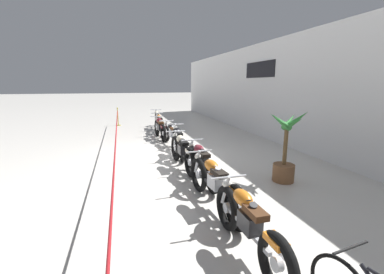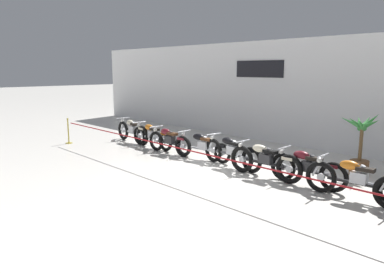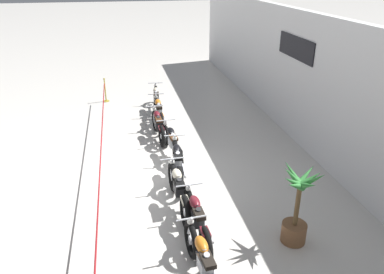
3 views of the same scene
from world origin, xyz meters
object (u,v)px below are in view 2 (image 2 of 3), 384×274
object	(u,v)px
motorcycle_maroon_2	(169,141)
motorcycle_black_4	(231,152)
motorcycle_cream_5	(264,161)
potted_palm_left_of_row	(360,147)
stanchion_far_left	(147,144)
motorcycle_orange_7	(356,180)
motorcycle_orange_1	(152,136)
motorcycle_maroon_6	(307,168)
motorcycle_black_3	(202,146)
motorcycle_cream_0	(133,131)

from	to	relation	value
motorcycle_maroon_2	motorcycle_black_4	xyz separation A→B (m)	(2.80, 0.22, 0.01)
motorcycle_cream_5	potted_palm_left_of_row	size ratio (longest dim) A/B	1.28
potted_palm_left_of_row	stanchion_far_left	size ratio (longest dim) A/B	0.13
motorcycle_orange_7	motorcycle_orange_1	bearing A→B (deg)	179.25
motorcycle_black_4	motorcycle_maroon_6	distance (m)	2.62
motorcycle_black_3	stanchion_far_left	size ratio (longest dim) A/B	0.17
stanchion_far_left	motorcycle_cream_0	bearing A→B (deg)	151.87
motorcycle_cream_5	stanchion_far_left	bearing A→B (deg)	-148.66
motorcycle_orange_1	motorcycle_orange_7	bearing A→B (deg)	-0.75
motorcycle_cream_0	motorcycle_orange_1	size ratio (longest dim) A/B	1.02
motorcycle_orange_1	motorcycle_cream_5	bearing A→B (deg)	-1.58
motorcycle_cream_5	motorcycle_orange_1	bearing A→B (deg)	178.42
motorcycle_maroon_6	motorcycle_black_3	bearing A→B (deg)	179.12
motorcycle_orange_1	motorcycle_maroon_2	xyz separation A→B (m)	(1.25, -0.17, -0.00)
potted_palm_left_of_row	motorcycle_cream_5	bearing A→B (deg)	-127.68
motorcycle_maroon_6	potted_palm_left_of_row	distance (m)	2.12
motorcycle_black_4	motorcycle_cream_5	xyz separation A→B (m)	(1.40, -0.20, 0.00)
motorcycle_orange_1	motorcycle_maroon_6	xyz separation A→B (m)	(6.66, 0.05, 0.01)
motorcycle_cream_5	motorcycle_maroon_6	size ratio (longest dim) A/B	1.09
potted_palm_left_of_row	motorcycle_maroon_6	bearing A→B (deg)	-103.83
motorcycle_orange_7	motorcycle_black_4	bearing A→B (deg)	177.72
motorcycle_maroon_6	motorcycle_orange_7	xyz separation A→B (m)	(1.36, -0.15, 0.01)
motorcycle_orange_1	motorcycle_maroon_2	size ratio (longest dim) A/B	1.11
motorcycle_cream_0	potted_palm_left_of_row	distance (m)	8.83
motorcycle_black_3	motorcycle_black_4	xyz separation A→B (m)	(1.35, -0.05, 0.03)
potted_palm_left_of_row	motorcycle_orange_1	bearing A→B (deg)	-163.88
motorcycle_maroon_2	motorcycle_orange_7	distance (m)	6.77
potted_palm_left_of_row	motorcycle_black_4	bearing A→B (deg)	-147.09
potted_palm_left_of_row	stanchion_far_left	distance (m)	6.24
motorcycle_black_4	motorcycle_orange_7	world-z (taller)	motorcycle_orange_7
motorcycle_black_3	motorcycle_cream_5	world-z (taller)	motorcycle_cream_5
motorcycle_orange_1	motorcycle_black_3	distance (m)	2.69
potted_palm_left_of_row	stanchion_far_left	xyz separation A→B (m)	(-4.74, -4.06, -0.08)
motorcycle_maroon_2	motorcycle_cream_5	xyz separation A→B (m)	(4.20, 0.02, 0.01)
motorcycle_maroon_2	motorcycle_black_4	world-z (taller)	motorcycle_black_4
motorcycle_black_4	potted_palm_left_of_row	distance (m)	3.73
motorcycle_cream_0	motorcycle_orange_1	bearing A→B (deg)	-2.83
motorcycle_cream_5	potted_palm_left_of_row	bearing A→B (deg)	52.32
motorcycle_cream_0	motorcycle_orange_7	world-z (taller)	motorcycle_cream_0
motorcycle_maroon_2	potted_palm_left_of_row	xyz separation A→B (m)	(5.91, 2.24, 0.37)
motorcycle_black_3	motorcycle_orange_7	bearing A→B (deg)	-2.27
motorcycle_black_3	motorcycle_orange_1	bearing A→B (deg)	-177.74
motorcycle_orange_1	motorcycle_black_3	xyz separation A→B (m)	(2.69, 0.11, -0.02)
motorcycle_maroon_2	motorcycle_black_3	distance (m)	1.47
motorcycle_black_3	motorcycle_cream_5	xyz separation A→B (m)	(2.76, -0.26, 0.03)
motorcycle_black_3	potted_palm_left_of_row	bearing A→B (deg)	23.72
potted_palm_left_of_row	stanchion_far_left	bearing A→B (deg)	-139.40
motorcycle_black_3	potted_palm_left_of_row	size ratio (longest dim) A/B	1.27
motorcycle_orange_1	potted_palm_left_of_row	xyz separation A→B (m)	(7.16, 2.07, 0.37)
motorcycle_maroon_6	stanchion_far_left	distance (m)	4.71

